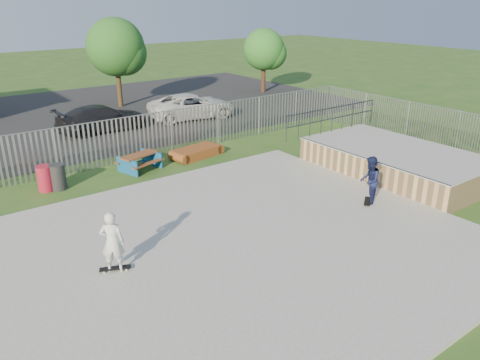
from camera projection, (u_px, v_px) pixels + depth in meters
ground at (216, 255)px, 13.19m from camera, size 120.00×120.00×0.00m
concrete_slab at (216, 253)px, 13.16m from camera, size 15.00×12.00×0.15m
quarter_pipe at (395, 161)px, 19.04m from camera, size 5.50×7.05×2.19m
fence at (167, 170)px, 16.81m from camera, size 26.04×16.02×2.00m
picnic_table at (140, 162)px, 19.59m from camera, size 1.91×1.72×0.68m
funbox at (197, 152)px, 21.26m from camera, size 2.25×1.38×0.42m
trash_bin_red at (45, 178)px, 17.43m from camera, size 0.58×0.58×0.97m
trash_bin_grey at (58, 177)px, 17.55m from camera, size 0.59×0.59×0.98m
parking_lot at (35, 121)px, 27.38m from camera, size 40.00×18.00×0.02m
car_dark at (102, 118)px, 25.14m from camera, size 4.88×2.07×1.41m
car_white at (192, 106)px, 27.86m from camera, size 5.53×3.23×1.45m
tree_mid at (115, 47)px, 29.75m from camera, size 3.68×3.68×5.68m
tree_right at (264, 50)px, 34.74m from camera, size 3.06×3.06×4.71m
skateboard_a at (367, 202)px, 16.15m from camera, size 0.77×0.63×0.08m
skateboard_b at (115, 269)px, 12.16m from camera, size 0.81×0.50×0.08m
skater_navy at (370, 180)px, 15.86m from camera, size 1.03×0.99×1.67m
skater_white at (112, 242)px, 11.87m from camera, size 0.73×0.67×1.67m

